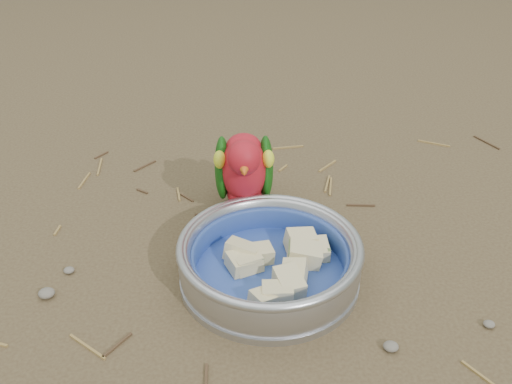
{
  "coord_description": "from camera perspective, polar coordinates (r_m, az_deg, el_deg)",
  "views": [
    {
      "loc": [
        -0.0,
        -0.53,
        0.5
      ],
      "look_at": [
        0.0,
        0.14,
        0.08
      ],
      "focal_mm": 40.0,
      "sensor_mm": 36.0,
      "label": 1
    }
  ],
  "objects": [
    {
      "name": "bowl_wall",
      "position": [
        0.74,
        1.38,
        -6.53
      ],
      "size": [
        0.24,
        0.24,
        0.04
      ],
      "primitive_type": null,
      "color": "#B2B2BA",
      "rests_on": "food_bowl"
    },
    {
      "name": "ground",
      "position": [
        0.73,
        -0.1,
        -11.22
      ],
      "size": [
        60.0,
        60.0,
        0.0
      ],
      "primitive_type": "plane",
      "color": "brown"
    },
    {
      "name": "food_bowl",
      "position": [
        0.76,
        1.35,
        -8.31
      ],
      "size": [
        0.24,
        0.24,
        0.02
      ],
      "primitive_type": "cylinder",
      "color": "#B2B2BA",
      "rests_on": "ground"
    },
    {
      "name": "fruit_wedges",
      "position": [
        0.74,
        1.38,
        -6.95
      ],
      "size": [
        0.14,
        0.14,
        0.03
      ],
      "primitive_type": null,
      "color": "beige",
      "rests_on": "food_bowl"
    },
    {
      "name": "lory_parrot",
      "position": [
        0.84,
        -1.2,
        1.5
      ],
      "size": [
        0.09,
        0.18,
        0.15
      ],
      "primitive_type": null,
      "rotation": [
        0.0,
        0.0,
        -3.12
      ],
      "color": "#AC1420",
      "rests_on": "ground"
    },
    {
      "name": "ground_debris",
      "position": [
        0.79,
        -2.76,
        -6.68
      ],
      "size": [
        0.9,
        0.8,
        0.01
      ],
      "primitive_type": null,
      "color": "olive",
      "rests_on": "ground"
    }
  ]
}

